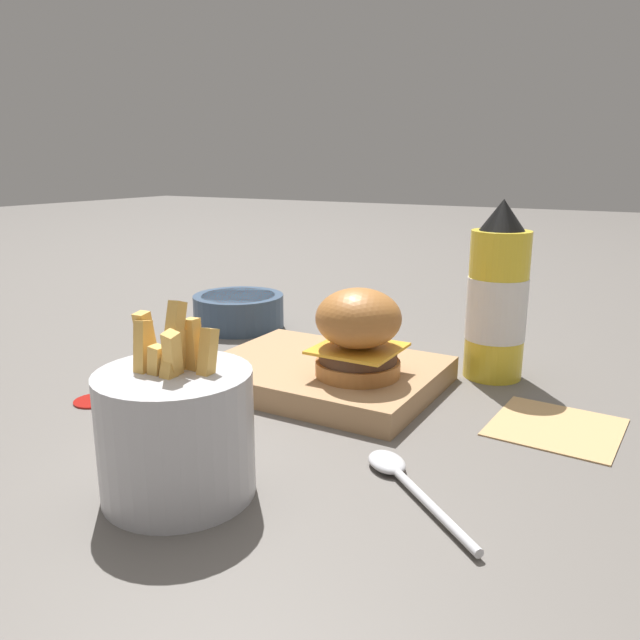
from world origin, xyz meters
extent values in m
plane|color=#5B5651|center=(0.00, 0.00, 0.00)|extent=(6.00, 6.00, 0.00)
cube|color=#A37A51|center=(0.00, 0.06, 0.01)|extent=(0.25, 0.20, 0.03)
cylinder|color=#AD6B33|center=(0.05, 0.05, 0.04)|extent=(0.09, 0.09, 0.02)
cylinder|color=#4C3323|center=(0.05, 0.05, 0.05)|extent=(0.08, 0.08, 0.01)
cube|color=gold|center=(0.05, 0.05, 0.06)|extent=(0.09, 0.09, 0.00)
ellipsoid|color=#AD6B33|center=(0.05, 0.05, 0.09)|extent=(0.09, 0.09, 0.06)
cylinder|color=yellow|center=(0.16, 0.19, 0.09)|extent=(0.07, 0.07, 0.17)
cylinder|color=silver|center=(0.16, 0.19, 0.08)|extent=(0.07, 0.07, 0.07)
cone|color=black|center=(0.16, 0.19, 0.19)|extent=(0.05, 0.05, 0.04)
cylinder|color=#B7B7BC|center=(0.02, -0.20, 0.05)|extent=(0.12, 0.12, 0.10)
cube|color=gold|center=(0.00, -0.21, 0.10)|extent=(0.02, 0.02, 0.08)
cube|color=gold|center=(0.02, -0.20, 0.10)|extent=(0.01, 0.02, 0.07)
cube|color=gold|center=(0.03, -0.18, 0.10)|extent=(0.01, 0.01, 0.08)
cube|color=gold|center=(0.02, -0.20, 0.10)|extent=(0.03, 0.03, 0.08)
cube|color=gold|center=(-0.01, -0.19, 0.10)|extent=(0.01, 0.02, 0.08)
cube|color=gold|center=(0.01, -0.21, 0.09)|extent=(0.02, 0.01, 0.06)
cube|color=gold|center=(0.04, -0.19, 0.10)|extent=(0.01, 0.03, 0.07)
cube|color=gold|center=(0.02, -0.21, 0.11)|extent=(0.02, 0.04, 0.09)
cylinder|color=#384C66|center=(-0.24, 0.22, 0.03)|extent=(0.14, 0.14, 0.05)
cylinder|color=#CC4C33|center=(-0.24, 0.22, 0.05)|extent=(0.11, 0.11, 0.01)
cylinder|color=silver|center=(0.20, -0.13, 0.01)|extent=(0.09, 0.08, 0.01)
ellipsoid|color=silver|center=(0.14, -0.08, 0.01)|extent=(0.05, 0.05, 0.01)
cylinder|color=#9E140F|center=(-0.19, -0.10, 0.00)|extent=(0.04, 0.04, 0.00)
cube|color=tan|center=(0.25, 0.07, 0.00)|extent=(0.12, 0.12, 0.00)
camera|label=1|loc=(0.33, -0.52, 0.25)|focal=35.00mm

